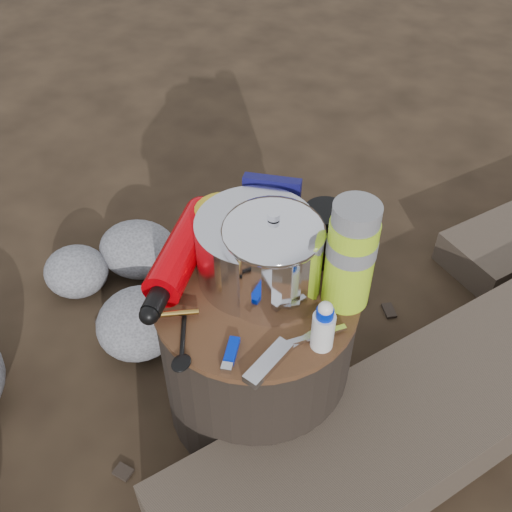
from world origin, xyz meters
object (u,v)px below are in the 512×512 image
at_px(stump, 256,352).
at_px(log_main, 508,363).
at_px(thermos, 351,256).
at_px(travel_mug, 324,235).
at_px(camping_pot, 273,256).
at_px(fuel_bottle, 182,251).

distance_m(stump, log_main, 0.62).
height_order(thermos, travel_mug, thermos).
bearing_deg(camping_pot, log_main, 29.30).
bearing_deg(camping_pot, fuel_bottle, -177.25).
bearing_deg(stump, camping_pot, 40.54).
height_order(camping_pot, thermos, thermos).
relative_size(log_main, travel_mug, 14.19).
xyz_separation_m(log_main, travel_mug, (-0.44, -0.15, 0.36)).
height_order(stump, camping_pot, camping_pot).
bearing_deg(travel_mug, camping_pot, -113.00).
xyz_separation_m(thermos, travel_mug, (-0.08, 0.09, -0.05)).
height_order(fuel_bottle, thermos, thermos).
height_order(stump, travel_mug, travel_mug).
bearing_deg(camping_pot, stump, -139.46).
bearing_deg(log_main, stump, -116.59).
distance_m(camping_pot, fuel_bottle, 0.20).
bearing_deg(stump, travel_mug, 62.22).
relative_size(stump, travel_mug, 3.26).
bearing_deg(travel_mug, log_main, 18.46).
height_order(stump, thermos, thermos).
bearing_deg(stump, log_main, 29.90).
relative_size(thermos, travel_mug, 1.82).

